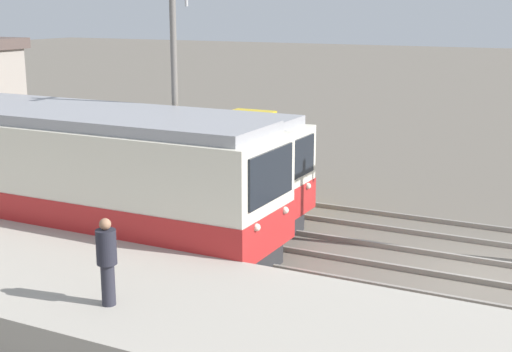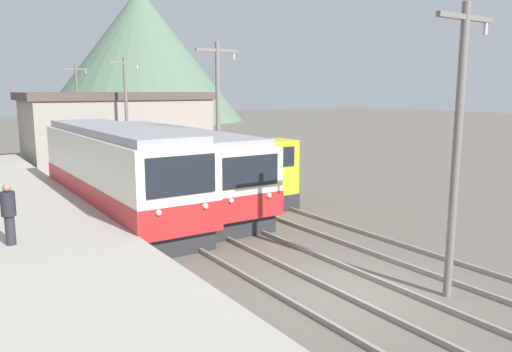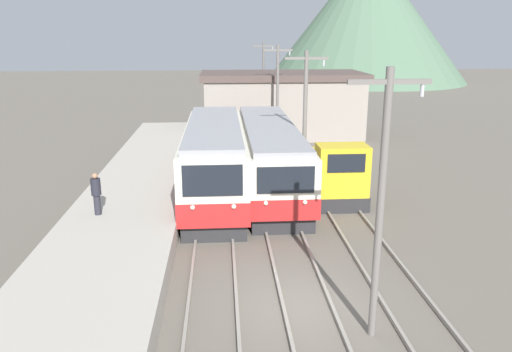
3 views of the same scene
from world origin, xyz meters
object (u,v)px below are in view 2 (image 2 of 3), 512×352
at_px(shunting_locomotive, 251,178).
at_px(person_on_platform, 9,212).
at_px(commuter_train_left, 118,176).
at_px(catenary_mast_far, 126,110).
at_px(catenary_mast_near, 457,143).
at_px(catenary_mast_mid, 218,119).
at_px(catenary_mast_distant, 78,105).
at_px(commuter_train_center, 170,169).

xyz_separation_m(shunting_locomotive, person_on_platform, (-10.35, -3.96, 0.66)).
distance_m(commuter_train_left, catenary_mast_far, 12.06).
bearing_deg(commuter_train_left, catenary_mast_near, -70.43).
distance_m(shunting_locomotive, catenary_mast_near, 11.73).
xyz_separation_m(catenary_mast_near, catenary_mast_mid, (0.00, 11.59, 0.00)).
xyz_separation_m(catenary_mast_mid, catenary_mast_far, (0.00, 11.59, 0.00)).
bearing_deg(catenary_mast_far, shunting_locomotive, -82.82).
bearing_deg(commuter_train_left, catenary_mast_distant, 79.23).
relative_size(commuter_train_left, catenary_mast_far, 1.69).
height_order(commuter_train_center, catenary_mast_mid, catenary_mast_mid).
bearing_deg(catenary_mast_far, person_on_platform, -119.27).
relative_size(catenary_mast_near, catenary_mast_distant, 1.00).
height_order(catenary_mast_near, catenary_mast_mid, same).
xyz_separation_m(shunting_locomotive, catenary_mast_near, (-1.49, -11.32, 2.66)).
relative_size(catenary_mast_far, person_on_platform, 4.20).
bearing_deg(catenary_mast_near, commuter_train_left, 109.57).
xyz_separation_m(catenary_mast_far, catenary_mast_distant, (0.00, 11.59, 0.00)).
height_order(commuter_train_left, catenary_mast_far, catenary_mast_far).
height_order(commuter_train_left, catenary_mast_near, catenary_mast_near).
xyz_separation_m(commuter_train_center, shunting_locomotive, (3.00, -2.11, -0.38)).
height_order(shunting_locomotive, catenary_mast_mid, catenary_mast_mid).
bearing_deg(commuter_train_center, shunting_locomotive, -35.10).
height_order(catenary_mast_far, person_on_platform, catenary_mast_far).
bearing_deg(shunting_locomotive, catenary_mast_near, -97.51).
distance_m(commuter_train_center, catenary_mast_mid, 3.29).
bearing_deg(commuter_train_left, catenary_mast_far, 68.72).
distance_m(commuter_train_center, catenary_mast_distant, 21.51).
bearing_deg(person_on_platform, catenary_mast_mid, 25.50).
bearing_deg(person_on_platform, catenary_mast_far, 60.73).
bearing_deg(commuter_train_left, commuter_train_center, 25.14).
bearing_deg(catenary_mast_near, commuter_train_center, 96.40).
bearing_deg(catenary_mast_mid, commuter_train_left, 172.99).
distance_m(catenary_mast_mid, catenary_mast_far, 11.59).
distance_m(commuter_train_center, shunting_locomotive, 3.69).
distance_m(catenary_mast_distant, person_on_platform, 28.87).
distance_m(shunting_locomotive, catenary_mast_far, 12.24).
relative_size(shunting_locomotive, catenary_mast_near, 0.65).
relative_size(catenary_mast_mid, catenary_mast_far, 1.00).
distance_m(catenary_mast_mid, person_on_platform, 10.02).
bearing_deg(catenary_mast_distant, commuter_train_left, -100.77).
bearing_deg(catenary_mast_distant, person_on_platform, -107.92).
bearing_deg(catenary_mast_near, catenary_mast_far, 90.00).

